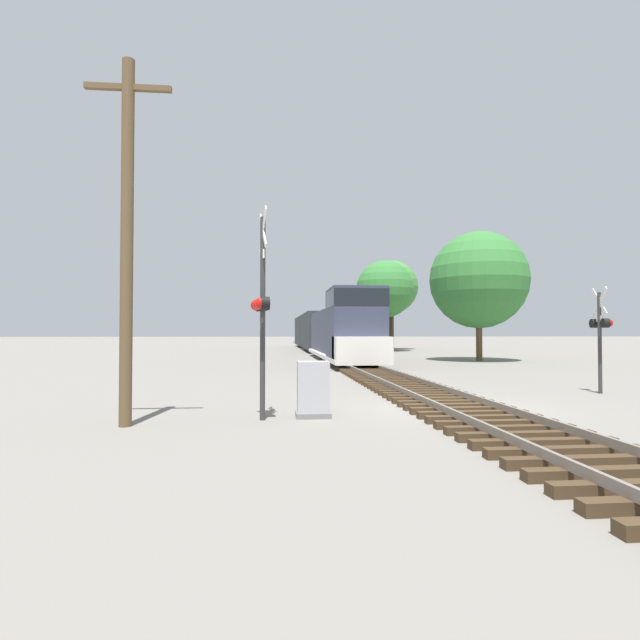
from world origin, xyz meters
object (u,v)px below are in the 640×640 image
object	(u,v)px
utility_pole	(127,234)
tree_far_right	(479,280)
freight_train	(320,332)
crossing_signal_near	(261,306)
crossing_signal_far	(600,329)
tree_mid_background	(385,289)
tree_deep_background	(391,287)
relay_cabinet	(313,390)

from	to	relation	value
utility_pole	tree_far_right	xyz separation A→B (m)	(17.17, 22.10, 1.50)
freight_train	crossing_signal_near	xyz separation A→B (m)	(-4.84, -36.30, 0.58)
utility_pole	crossing_signal_far	bearing A→B (deg)	17.60
utility_pole	tree_mid_background	xyz separation A→B (m)	(14.58, 39.42, 2.32)
freight_train	tree_mid_background	bearing A→B (deg)	20.95
tree_far_right	freight_train	bearing A→B (deg)	122.94
tree_mid_background	tree_deep_background	bearing A→B (deg)	69.46
tree_far_right	tree_deep_background	distance (m)	22.65
relay_cabinet	tree_far_right	xyz separation A→B (m)	(13.16, 21.31, 4.90)
freight_train	crossing_signal_near	distance (m)	36.63
tree_far_right	tree_deep_background	size ratio (longest dim) A/B	0.88
crossing_signal_near	crossing_signal_far	size ratio (longest dim) A/B	1.39
freight_train	tree_far_right	bearing A→B (deg)	-57.06
freight_train	crossing_signal_far	bearing A→B (deg)	-79.62
freight_train	tree_deep_background	xyz separation A→B (m)	(8.89, 7.92, 5.08)
utility_pole	tree_mid_background	bearing A→B (deg)	69.71
crossing_signal_far	utility_pole	distance (m)	14.41
tree_far_right	tree_deep_background	bearing A→B (deg)	91.56
crossing_signal_far	tree_far_right	world-z (taller)	tree_far_right
tree_far_right	tree_deep_background	world-z (taller)	tree_deep_background
crossing_signal_near	utility_pole	xyz separation A→B (m)	(-2.82, -0.48, 1.47)
crossing_signal_near	crossing_signal_far	world-z (taller)	crossing_signal_near
relay_cabinet	tree_mid_background	size ratio (longest dim) A/B	0.14
freight_train	tree_far_right	distance (m)	17.84
crossing_signal_far	relay_cabinet	size ratio (longest dim) A/B	2.65
relay_cabinet	tree_mid_background	bearing A→B (deg)	74.71
tree_deep_background	relay_cabinet	bearing A→B (deg)	-105.94
crossing_signal_near	utility_pole	size ratio (longest dim) A/B	0.61
freight_train	relay_cabinet	distance (m)	36.20
relay_cabinet	utility_pole	world-z (taller)	utility_pole
crossing_signal_far	tree_mid_background	xyz separation A→B (m)	(0.97, 35.11, 4.29)
freight_train	relay_cabinet	size ratio (longest dim) A/B	36.63
tree_far_right	utility_pole	bearing A→B (deg)	-127.84
relay_cabinet	tree_far_right	world-z (taller)	tree_far_right
utility_pole	tree_deep_background	size ratio (longest dim) A/B	0.77
tree_deep_background	tree_mid_background	bearing A→B (deg)	-110.54
freight_train	tree_mid_background	distance (m)	8.60
tree_far_right	tree_deep_background	xyz separation A→B (m)	(-0.62, 22.59, 1.53)
crossing_signal_near	relay_cabinet	bearing A→B (deg)	94.91
freight_train	crossing_signal_far	distance (m)	33.00
freight_train	crossing_signal_far	size ratio (longest dim) A/B	13.81
crossing_signal_near	crossing_signal_far	xyz separation A→B (m)	(10.79, 3.84, -0.50)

